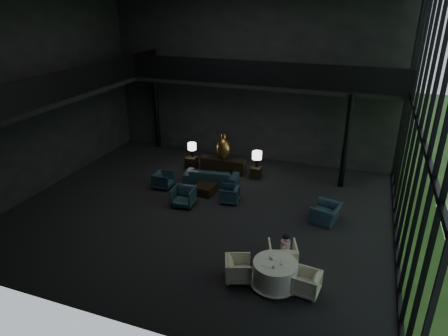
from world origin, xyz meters
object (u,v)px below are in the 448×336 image
(dining_chair_east, at_px, (306,283))
(side_table_right, at_px, (256,173))
(sofa, at_px, (211,173))
(window_armchair, at_px, (326,211))
(lounge_armchair_east, at_px, (229,194))
(coffee_table, at_px, (205,189))
(table_lamp_left, at_px, (192,147))
(lounge_armchair_south, at_px, (183,195))
(table_lamp_right, at_px, (257,156))
(bronze_urn, at_px, (224,148))
(dining_table, at_px, (275,275))
(dining_chair_west, at_px, (238,268))
(dining_chair_north, at_px, (282,253))
(child, at_px, (286,244))
(side_table_left, at_px, (192,162))
(console, at_px, (223,165))
(lounge_armchair_west, at_px, (163,180))

(dining_chair_east, bearing_deg, side_table_right, -147.44)
(sofa, relative_size, window_armchair, 2.56)
(lounge_armchair_east, relative_size, coffee_table, 0.85)
(table_lamp_left, height_order, dining_chair_east, table_lamp_left)
(sofa, relative_size, lounge_armchair_south, 2.84)
(table_lamp_left, distance_m, table_lamp_right, 3.20)
(bronze_urn, distance_m, dining_table, 8.14)
(dining_table, distance_m, dining_chair_west, 1.05)
(side_table_right, relative_size, dining_table, 0.36)
(bronze_urn, distance_m, side_table_right, 1.86)
(window_armchair, bearing_deg, dining_chair_north, -4.74)
(dining_chair_west, bearing_deg, child, -65.07)
(side_table_left, xyz_separation_m, table_lamp_left, (0.00, 0.11, 0.75))
(side_table_right, relative_size, table_lamp_right, 0.71)
(lounge_armchair_south, height_order, window_armchair, lounge_armchair_south)
(console, xyz_separation_m, dining_chair_west, (3.06, -7.03, 0.04))
(side_table_left, xyz_separation_m, sofa, (1.53, -1.29, 0.24))
(coffee_table, bearing_deg, table_lamp_left, 124.19)
(lounge_armchair_east, bearing_deg, console, -162.53)
(dining_table, bearing_deg, bronze_urn, 120.45)
(sofa, distance_m, lounge_armchair_east, 1.91)
(bronze_urn, bearing_deg, dining_chair_north, -55.83)
(console, height_order, dining_chair_west, dining_chair_west)
(lounge_armchair_east, xyz_separation_m, lounge_armchair_south, (-1.58, -0.88, 0.11))
(lounge_armchair_south, distance_m, child, 5.08)
(console, relative_size, window_armchair, 2.06)
(table_lamp_left, height_order, table_lamp_right, table_lamp_right)
(console, height_order, lounge_armchair_west, lounge_armchair_west)
(lounge_armchair_west, distance_m, window_armchair, 6.86)
(console, relative_size, lounge_armchair_west, 2.74)
(table_lamp_right, relative_size, dining_table, 0.51)
(dining_table, distance_m, dining_chair_north, 0.93)
(table_lamp_left, bearing_deg, table_lamp_right, -1.38)
(lounge_armchair_east, distance_m, dining_chair_east, 5.67)
(window_armchair, relative_size, dining_chair_east, 1.50)
(table_lamp_left, xyz_separation_m, dining_chair_west, (4.66, -7.11, -0.64))
(side_table_right, bearing_deg, sofa, -143.72)
(dining_table, bearing_deg, table_lamp_right, 109.86)
(side_table_right, height_order, dining_chair_north, dining_chair_north)
(bronze_urn, relative_size, lounge_armchair_east, 1.70)
(console, bearing_deg, dining_table, -59.31)
(console, relative_size, table_lamp_left, 3.13)
(lounge_armchair_south, bearing_deg, lounge_armchair_east, 25.37)
(child, bearing_deg, console, -54.77)
(console, distance_m, lounge_armchair_south, 3.58)
(side_table_right, xyz_separation_m, dining_chair_east, (3.40, -6.87, 0.08))
(lounge_armchair_west, relative_size, coffee_table, 0.92)
(dining_chair_east, height_order, child, child)
(table_lamp_right, height_order, dining_chair_east, table_lamp_right)
(side_table_right, relative_size, lounge_armchair_east, 0.72)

